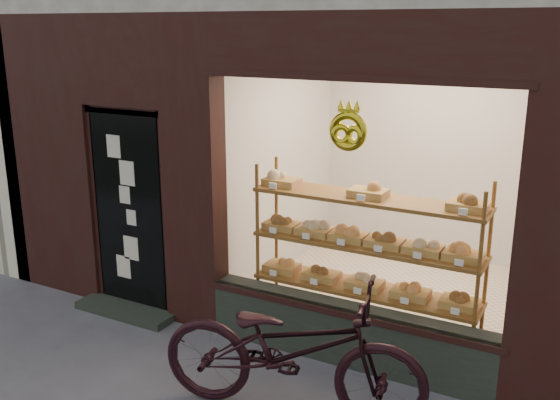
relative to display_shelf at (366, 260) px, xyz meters
The scene contains 2 objects.
display_shelf is the anchor object (origin of this frame).
bicycle 1.39m from the display_shelf, 93.20° to the right, with size 0.74×2.12×1.11m, color black.
Camera 1 is at (2.37, -2.68, 2.98)m, focal length 40.00 mm.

